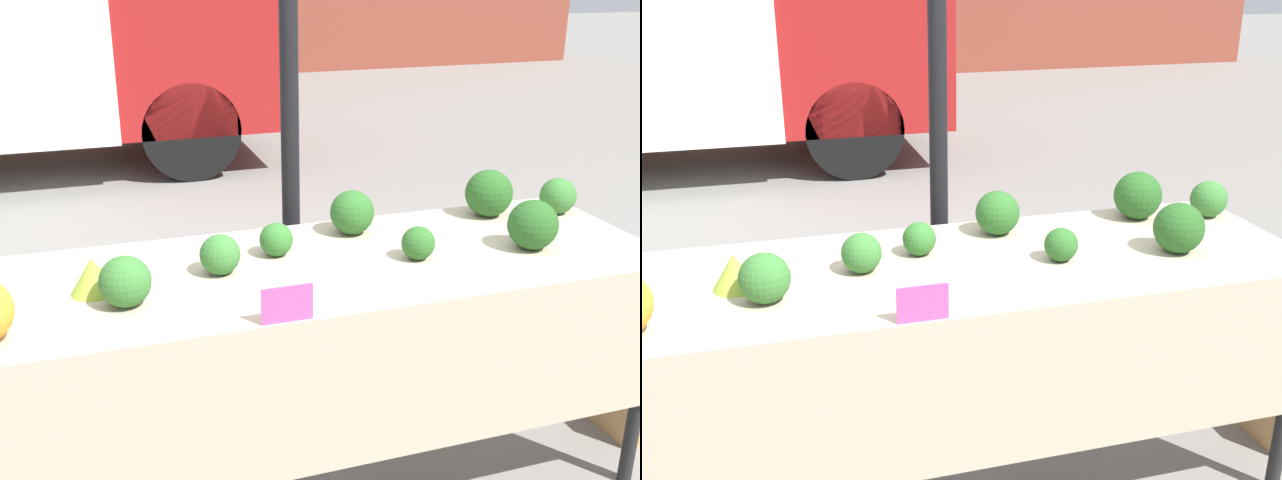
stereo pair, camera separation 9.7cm
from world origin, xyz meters
TOP-DOWN VIEW (x-y plane):
  - tent_pole at (0.06, 0.56)m, footprint 0.07×0.07m
  - parked_truck at (-1.33, 4.94)m, footprint 4.48×1.91m
  - market_table at (0.00, -0.07)m, footprint 2.27×0.76m
  - romanesco_head at (-0.70, -0.01)m, footprint 0.14×0.14m
  - broccoli_head_0 at (0.31, -0.07)m, footprint 0.11×0.11m
  - broccoli_head_1 at (0.75, 0.25)m, footprint 0.18×0.18m
  - broccoli_head_2 at (-0.32, 0.02)m, footprint 0.13×0.13m
  - broccoli_head_3 at (-0.12, 0.11)m, footprint 0.11×0.11m
  - broccoli_head_4 at (-0.62, -0.13)m, footprint 0.15×0.15m
  - broccoli_head_5 at (0.19, 0.23)m, footprint 0.16×0.16m
  - broccoli_head_6 at (1.02, 0.19)m, footprint 0.14×0.14m
  - broccoli_head_7 at (0.72, -0.10)m, footprint 0.17×0.17m
  - price_sign at (-0.21, -0.36)m, footprint 0.14×0.01m

SIDE VIEW (x-z plane):
  - market_table at x=0.00m, z-range 0.33..1.21m
  - price_sign at x=-0.21m, z-range 0.88..0.99m
  - romanesco_head at x=-0.70m, z-range 0.88..0.99m
  - broccoli_head_0 at x=0.31m, z-range 0.88..0.99m
  - broccoli_head_3 at x=-0.12m, z-range 0.88..0.99m
  - broccoli_head_2 at x=-0.32m, z-range 0.88..1.01m
  - broccoli_head_6 at x=1.02m, z-range 0.88..1.02m
  - broccoli_head_4 at x=-0.62m, z-range 0.88..1.03m
  - broccoli_head_5 at x=0.19m, z-range 0.88..1.04m
  - broccoli_head_7 at x=0.72m, z-range 0.88..1.05m
  - broccoli_head_1 at x=0.75m, z-range 0.88..1.06m
  - tent_pole at x=0.06m, z-range 0.00..2.66m
  - parked_truck at x=-1.33m, z-range 0.08..2.64m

